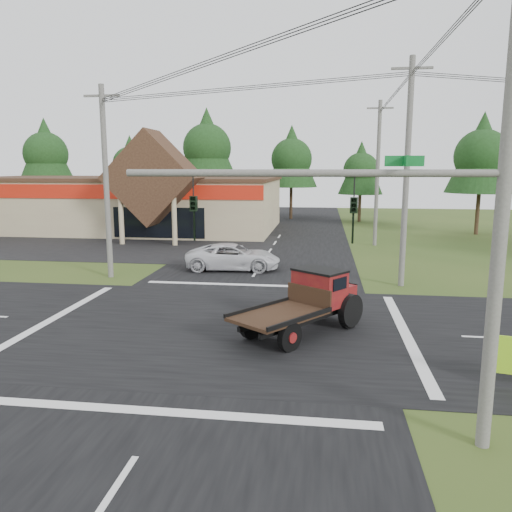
# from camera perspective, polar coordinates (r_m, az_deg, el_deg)

# --- Properties ---
(ground) EXTENTS (120.00, 120.00, 0.00)m
(ground) POSITION_cam_1_polar(r_m,az_deg,el_deg) (19.68, -4.06, -8.06)
(ground) COLOR #2F4719
(ground) RESTS_ON ground
(road_ns) EXTENTS (12.00, 120.00, 0.02)m
(road_ns) POSITION_cam_1_polar(r_m,az_deg,el_deg) (19.68, -4.06, -8.04)
(road_ns) COLOR black
(road_ns) RESTS_ON ground
(road_ew) EXTENTS (120.00, 12.00, 0.02)m
(road_ew) POSITION_cam_1_polar(r_m,az_deg,el_deg) (19.68, -4.06, -8.03)
(road_ew) COLOR black
(road_ew) RESTS_ON ground
(parking_apron) EXTENTS (28.00, 14.00, 0.02)m
(parking_apron) POSITION_cam_1_polar(r_m,az_deg,el_deg) (41.81, -17.72, 1.19)
(parking_apron) COLOR black
(parking_apron) RESTS_ON ground
(cvs_building) EXTENTS (30.40, 18.20, 9.19)m
(cvs_building) POSITION_cam_1_polar(r_m,az_deg,el_deg) (51.83, -14.61, 6.05)
(cvs_building) COLOR tan
(cvs_building) RESTS_ON ground
(traffic_signal_mast) EXTENTS (8.12, 0.24, 7.00)m
(traffic_signal_mast) POSITION_cam_1_polar(r_m,az_deg,el_deg) (11.11, 17.75, 0.84)
(traffic_signal_mast) COLOR #595651
(traffic_signal_mast) RESTS_ON ground
(utility_pole_nr) EXTENTS (2.00, 0.30, 11.00)m
(utility_pole_nr) POSITION_cam_1_polar(r_m,az_deg,el_deg) (11.42, 26.47, 6.63)
(utility_pole_nr) COLOR #595651
(utility_pole_nr) RESTS_ON ground
(utility_pole_nw) EXTENTS (2.00, 0.30, 10.50)m
(utility_pole_nw) POSITION_cam_1_polar(r_m,az_deg,el_deg) (28.86, -16.76, 8.20)
(utility_pole_nw) COLOR #595651
(utility_pole_nw) RESTS_ON ground
(utility_pole_ne) EXTENTS (2.00, 0.30, 11.50)m
(utility_pole_ne) POSITION_cam_1_polar(r_m,az_deg,el_deg) (26.63, 16.84, 9.15)
(utility_pole_ne) COLOR #595651
(utility_pole_ne) RESTS_ON ground
(utility_pole_n) EXTENTS (2.00, 0.30, 11.20)m
(utility_pole_n) POSITION_cam_1_polar(r_m,az_deg,el_deg) (40.52, 13.72, 9.25)
(utility_pole_n) COLOR #595651
(utility_pole_n) RESTS_ON ground
(tree_row_a) EXTENTS (6.72, 6.72, 12.12)m
(tree_row_a) POSITION_cam_1_polar(r_m,az_deg,el_deg) (67.45, -22.91, 10.93)
(tree_row_a) COLOR #332316
(tree_row_a) RESTS_ON ground
(tree_row_b) EXTENTS (5.60, 5.60, 10.10)m
(tree_row_b) POSITION_cam_1_polar(r_m,az_deg,el_deg) (64.86, -14.15, 10.28)
(tree_row_b) COLOR #332316
(tree_row_b) RESTS_ON ground
(tree_row_c) EXTENTS (7.28, 7.28, 13.13)m
(tree_row_c) POSITION_cam_1_polar(r_m,az_deg,el_deg) (60.96, -5.61, 12.46)
(tree_row_c) COLOR #332316
(tree_row_c) RESTS_ON ground
(tree_row_d) EXTENTS (6.16, 6.16, 11.11)m
(tree_row_d) POSITION_cam_1_polar(r_m,az_deg,el_deg) (60.44, 4.08, 11.23)
(tree_row_d) COLOR #332316
(tree_row_d) RESTS_ON ground
(tree_row_e) EXTENTS (5.04, 5.04, 9.09)m
(tree_row_e) POSITION_cam_1_polar(r_m,az_deg,el_deg) (58.46, 11.90, 9.77)
(tree_row_e) COLOR #332316
(tree_row_e) RESTS_ON ground
(tree_side_ne) EXTENTS (6.16, 6.16, 11.11)m
(tree_side_ne) POSITION_cam_1_polar(r_m,az_deg,el_deg) (50.35, 24.42, 10.62)
(tree_side_ne) COLOR #332316
(tree_side_ne) RESTS_ON ground
(antique_flatbed_truck) EXTENTS (5.10, 5.75, 2.34)m
(antique_flatbed_truck) POSITION_cam_1_polar(r_m,az_deg,el_deg) (18.55, 5.10, -5.43)
(antique_flatbed_truck) COLOR #580C13
(antique_flatbed_truck) RESTS_ON ground
(white_pickup) EXTENTS (5.85, 3.02, 1.58)m
(white_pickup) POSITION_cam_1_polar(r_m,az_deg,el_deg) (30.26, -2.62, -0.09)
(white_pickup) COLOR silver
(white_pickup) RESTS_ON ground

